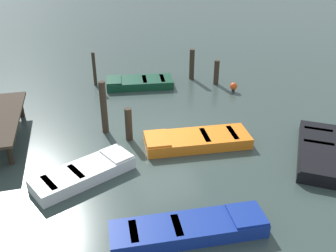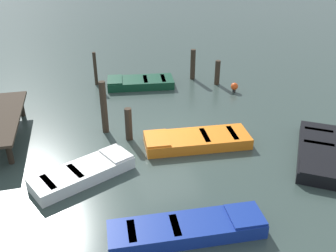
{
  "view_description": "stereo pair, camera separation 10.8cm",
  "coord_description": "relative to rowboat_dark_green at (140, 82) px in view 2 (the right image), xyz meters",
  "views": [
    {
      "loc": [
        -12.08,
        4.33,
        7.11
      ],
      "look_at": [
        0.0,
        0.0,
        0.35
      ],
      "focal_mm": 39.55,
      "sensor_mm": 36.0,
      "label": 1
    },
    {
      "loc": [
        -12.11,
        4.23,
        7.11
      ],
      "look_at": [
        0.0,
        0.0,
        0.35
      ],
      "focal_mm": 39.55,
      "sensor_mm": 36.0,
      "label": 2
    }
  ],
  "objects": [
    {
      "name": "ground_plane",
      "position": [
        -5.29,
        0.31,
        -0.22
      ],
      "size": [
        80.0,
        80.0,
        0.0
      ],
      "primitive_type": "plane",
      "color": "#33423D"
    },
    {
      "name": "rowboat_dark_green",
      "position": [
        0.0,
        0.0,
        0.0
      ],
      "size": [
        2.13,
        3.58,
        0.46
      ],
      "rotation": [
        0.0,
        0.0,
        1.36
      ],
      "color": "#0C3823",
      "rests_on": "ground_plane"
    },
    {
      "name": "rowboat_blue",
      "position": [
        -10.67,
        1.64,
        -0.0
      ],
      "size": [
        1.65,
        4.22,
        0.46
      ],
      "rotation": [
        0.0,
        0.0,
        4.56
      ],
      "color": "navy",
      "rests_on": "ground_plane"
    },
    {
      "name": "rowboat_black",
      "position": [
        -8.65,
        -4.14,
        -0.0
      ],
      "size": [
        3.86,
        3.47,
        0.46
      ],
      "rotation": [
        0.0,
        0.0,
        2.46
      ],
      "color": "black",
      "rests_on": "ground_plane"
    },
    {
      "name": "rowboat_orange",
      "position": [
        -6.45,
        -0.4,
        -0.0
      ],
      "size": [
        2.01,
        4.07,
        0.46
      ],
      "rotation": [
        0.0,
        0.0,
        1.4
      ],
      "color": "orange",
      "rests_on": "ground_plane"
    },
    {
      "name": "rowboat_white",
      "position": [
        -7.18,
        3.87,
        0.0
      ],
      "size": [
        2.27,
        3.5,
        0.46
      ],
      "rotation": [
        0.0,
        0.0,
        5.07
      ],
      "color": "silver",
      "rests_on": "ground_plane"
    },
    {
      "name": "mooring_piling_far_left",
      "position": [
        -5.2,
        1.87,
        0.44
      ],
      "size": [
        0.27,
        0.27,
        1.31
      ],
      "primitive_type": "cylinder",
      "color": "#33281E",
      "rests_on": "ground_plane"
    },
    {
      "name": "mooring_piling_mid_right",
      "position": [
        -4.28,
        2.6,
        0.85
      ],
      "size": [
        0.26,
        0.26,
        2.13
      ],
      "primitive_type": "cylinder",
      "color": "#33281E",
      "rests_on": "ground_plane"
    },
    {
      "name": "mooring_piling_near_left",
      "position": [
        0.98,
        2.09,
        0.65
      ],
      "size": [
        0.17,
        0.17,
        1.74
      ],
      "primitive_type": "cylinder",
      "color": "#33281E",
      "rests_on": "ground_plane"
    },
    {
      "name": "mooring_piling_mid_left",
      "position": [
        0.14,
        -2.99,
        0.6
      ],
      "size": [
        0.27,
        0.27,
        1.62
      ],
      "primitive_type": "cylinder",
      "color": "#33281E",
      "rests_on": "ground_plane"
    },
    {
      "name": "mooring_piling_far_right",
      "position": [
        -1.03,
        -3.88,
        0.42
      ],
      "size": [
        0.27,
        0.27,
        1.28
      ],
      "primitive_type": "cylinder",
      "color": "#33281E",
      "rests_on": "ground_plane"
    },
    {
      "name": "marker_buoy",
      "position": [
        -2.29,
        -4.23,
        0.07
      ],
      "size": [
        0.36,
        0.36,
        0.48
      ],
      "color": "#262626",
      "rests_on": "ground_plane"
    }
  ]
}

